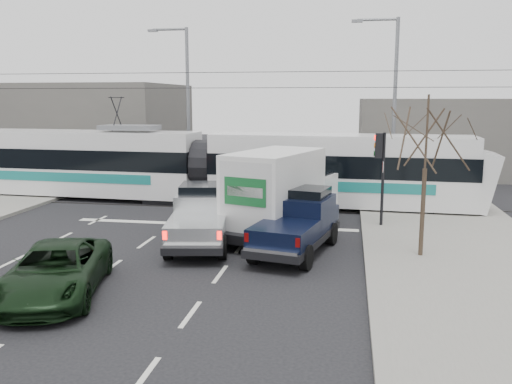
% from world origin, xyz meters
% --- Properties ---
extents(ground, '(120.00, 120.00, 0.00)m').
position_xyz_m(ground, '(0.00, 0.00, 0.00)').
color(ground, black).
rests_on(ground, ground).
extents(sidewalk_right, '(6.00, 60.00, 0.15)m').
position_xyz_m(sidewalk_right, '(9.00, 0.00, 0.07)').
color(sidewalk_right, gray).
rests_on(sidewalk_right, ground).
extents(rails, '(60.00, 1.60, 0.03)m').
position_xyz_m(rails, '(0.00, 10.00, 0.01)').
color(rails, '#33302D').
rests_on(rails, ground).
extents(building_left, '(14.00, 10.00, 6.00)m').
position_xyz_m(building_left, '(-14.00, 22.00, 3.00)').
color(building_left, '#65615B').
rests_on(building_left, ground).
extents(building_right, '(12.00, 10.00, 5.00)m').
position_xyz_m(building_right, '(12.00, 24.00, 2.50)').
color(building_right, '#65615B').
rests_on(building_right, ground).
extents(bare_tree, '(2.40, 2.40, 5.00)m').
position_xyz_m(bare_tree, '(7.60, 2.50, 3.79)').
color(bare_tree, '#47382B').
rests_on(bare_tree, ground).
extents(traffic_signal, '(0.44, 0.44, 3.60)m').
position_xyz_m(traffic_signal, '(6.47, 6.50, 2.74)').
color(traffic_signal, black).
rests_on(traffic_signal, ground).
extents(street_lamp_near, '(2.38, 0.25, 9.00)m').
position_xyz_m(street_lamp_near, '(7.31, 14.00, 5.11)').
color(street_lamp_near, slate).
rests_on(street_lamp_near, ground).
extents(street_lamp_far, '(2.38, 0.25, 9.00)m').
position_xyz_m(street_lamp_far, '(-4.19, 16.00, 5.11)').
color(street_lamp_far, slate).
rests_on(street_lamp_far, ground).
extents(catenary, '(60.00, 0.20, 7.00)m').
position_xyz_m(catenary, '(0.00, 10.00, 3.88)').
color(catenary, black).
rests_on(catenary, ground).
extents(tram, '(24.90, 3.71, 5.06)m').
position_xyz_m(tram, '(-1.62, 10.56, 1.80)').
color(tram, white).
rests_on(tram, ground).
extents(silver_pickup, '(2.75, 5.68, 1.98)m').
position_xyz_m(silver_pickup, '(0.23, 3.36, 0.98)').
color(silver_pickup, black).
rests_on(silver_pickup, ground).
extents(box_truck, '(4.07, 6.72, 3.18)m').
position_xyz_m(box_truck, '(2.86, 4.82, 1.57)').
color(box_truck, black).
rests_on(box_truck, ground).
extents(navy_pickup, '(2.77, 5.13, 2.05)m').
position_xyz_m(navy_pickup, '(3.70, 2.79, 1.01)').
color(navy_pickup, black).
rests_on(navy_pickup, ground).
extents(green_car, '(3.36, 5.19, 1.33)m').
position_xyz_m(green_car, '(-2.07, -2.38, 0.66)').
color(green_car, black).
rests_on(green_car, ground).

